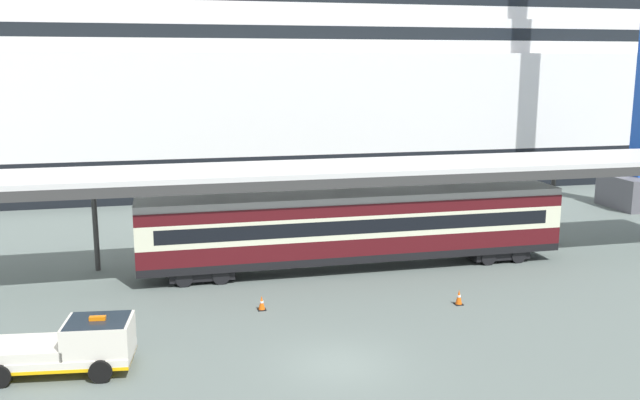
{
  "coord_description": "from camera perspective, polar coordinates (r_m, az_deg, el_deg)",
  "views": [
    {
      "loc": [
        -6.05,
        -22.55,
        10.73
      ],
      "look_at": [
        1.16,
        7.98,
        4.5
      ],
      "focal_mm": 38.59,
      "sensor_mm": 36.0,
      "label": 1
    }
  ],
  "objects": [
    {
      "name": "platform_canopy",
      "position": [
        36.2,
        2.78,
        2.5
      ],
      "size": [
        46.65,
        5.33,
        5.51
      ],
      "color": "silver",
      "rests_on": "ground"
    },
    {
      "name": "traffic_cone_near",
      "position": [
        30.87,
        -4.86,
        -8.51
      ],
      "size": [
        0.36,
        0.36,
        0.66
      ],
      "color": "black",
      "rests_on": "ground"
    },
    {
      "name": "ground_plane",
      "position": [
        25.7,
        1.61,
        -13.45
      ],
      "size": [
        400.0,
        400.0,
        0.0
      ],
      "primitive_type": "plane",
      "color": "slate"
    },
    {
      "name": "cruise_ship",
      "position": [
        66.78,
        -18.79,
        12.47
      ],
      "size": [
        151.26,
        25.26,
        36.87
      ],
      "color": "black",
      "rests_on": "ground"
    },
    {
      "name": "service_truck",
      "position": [
        26.26,
        -19.87,
        -11.25
      ],
      "size": [
        5.4,
        2.73,
        2.02
      ],
      "color": "silver",
      "rests_on": "ground"
    },
    {
      "name": "traffic_cone_mid",
      "position": [
        32.04,
        11.44,
        -7.91
      ],
      "size": [
        0.36,
        0.36,
        0.71
      ],
      "color": "black",
      "rests_on": "ground"
    },
    {
      "name": "train_carriage",
      "position": [
        36.35,
        2.93,
        -2.18
      ],
      "size": [
        22.51,
        2.81,
        4.11
      ],
      "color": "black",
      "rests_on": "ground"
    }
  ]
}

